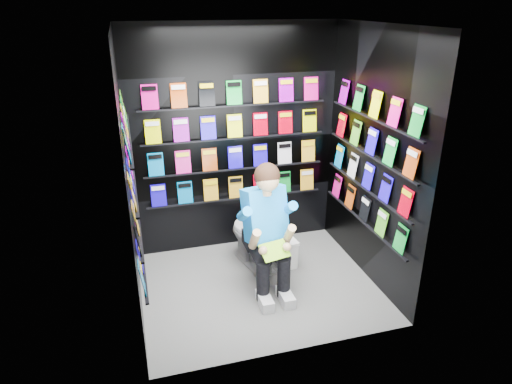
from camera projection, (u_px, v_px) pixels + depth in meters
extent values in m
plane|color=slate|center=(259.00, 286.00, 4.81)|extent=(2.40, 2.40, 0.00)
plane|color=white|center=(259.00, 24.00, 3.81)|extent=(2.40, 2.40, 0.00)
cube|color=black|center=(234.00, 142.00, 5.20)|extent=(2.40, 0.04, 2.60)
cube|color=black|center=(296.00, 214.00, 3.42)|extent=(2.40, 0.04, 2.60)
cube|color=black|center=(128.00, 183.00, 4.00)|extent=(0.04, 2.00, 2.60)
cube|color=black|center=(373.00, 159.00, 4.61)|extent=(0.04, 2.00, 2.60)
imported|color=white|center=(254.00, 235.00, 5.08)|extent=(0.57, 0.82, 0.73)
cube|color=white|center=(282.00, 251.00, 5.21)|extent=(0.26, 0.42, 0.30)
cube|color=white|center=(282.00, 238.00, 5.14)|extent=(0.28, 0.44, 0.03)
cube|color=green|center=(275.00, 251.00, 4.35)|extent=(0.31, 0.22, 0.12)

